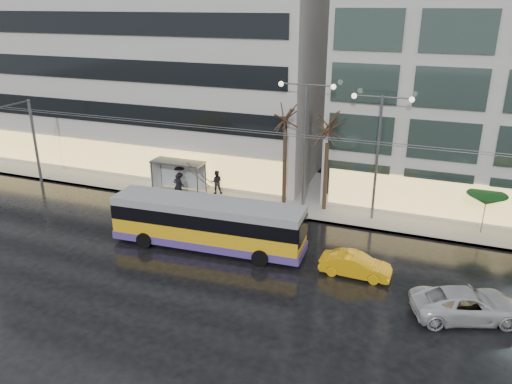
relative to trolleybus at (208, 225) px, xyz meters
The scene contains 18 objects.
ground 3.79m from the trolleybus, 59.39° to the right, with size 140.00×140.00×0.00m, color black.
sidewalk 11.72m from the trolleybus, 71.07° to the left, with size 80.00×10.00×0.15m, color gray.
kerb 7.27m from the trolleybus, 58.05° to the left, with size 80.00×0.10×0.15m, color slate.
building_left 23.49m from the trolleybus, 131.64° to the left, with size 34.00×14.00×22.00m, color #B1AFAA.
trolleybus is the anchor object (origin of this frame).
catenary 6.30m from the trolleybus, 60.68° to the left, with size 42.24×5.12×7.00m.
bus_shelter 10.15m from the trolleybus, 130.68° to the left, with size 4.20×1.60×2.51m.
street_lamp_near 9.76m from the trolleybus, 64.19° to the left, with size 3.96×0.36×9.03m.
street_lamp_far 12.48m from the trolleybus, 41.64° to the left, with size 3.96×0.36×8.53m.
tree_a 10.02m from the trolleybus, 74.14° to the left, with size 3.20×3.20×8.40m.
tree_b 10.92m from the trolleybus, 57.26° to the left, with size 3.20×3.20×7.70m.
parasol_a 17.71m from the trolleybus, 26.90° to the left, with size 2.50×2.50×2.65m.
taxi_a 7.53m from the trolleybus, 157.86° to the left, with size 1.55×3.84×1.31m, color yellow.
taxi_b 9.12m from the trolleybus, ahead, with size 1.36×3.89×1.28m, color #F8AA0D.
sedan_silver 14.96m from the trolleybus, ahead, with size 2.40×5.21×1.45m, color #B8B7BC.
pedestrian_a 8.57m from the trolleybus, 131.68° to the left, with size 1.10×1.12×2.19m.
pedestrian_b 8.90m from the trolleybus, 111.95° to the left, with size 1.12×1.02×1.88m.
pedestrian_c 9.73m from the trolleybus, 129.32° to the left, with size 1.18×1.11×2.11m.
Camera 1 is at (10.89, -21.70, 14.23)m, focal length 35.00 mm.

